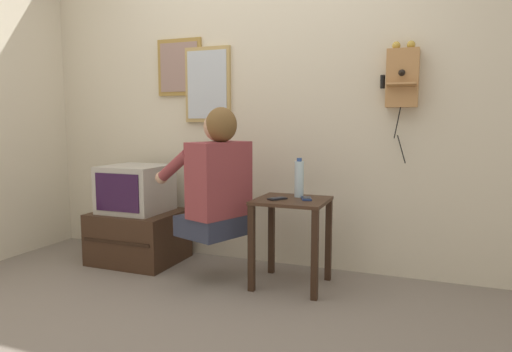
{
  "coord_description": "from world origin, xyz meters",
  "views": [
    {
      "loc": [
        1.19,
        -2.17,
        1.1
      ],
      "look_at": [
        0.09,
        0.64,
        0.74
      ],
      "focal_mm": 32.0,
      "sensor_mm": 36.0,
      "label": 1
    }
  ],
  "objects_px": {
    "person": "(216,179)",
    "television": "(136,189)",
    "wall_mirror": "(208,85)",
    "framed_picture": "(179,67)",
    "water_bottle": "(299,179)",
    "cell_phone_held": "(277,199)",
    "cell_phone_spare": "(306,198)",
    "wall_phone_antique": "(402,77)"
  },
  "relations": [
    {
      "from": "framed_picture",
      "to": "cell_phone_spare",
      "type": "relative_size",
      "value": 3.29
    },
    {
      "from": "framed_picture",
      "to": "cell_phone_held",
      "type": "distance_m",
      "value": 1.45
    },
    {
      "from": "television",
      "to": "wall_mirror",
      "type": "bearing_deg",
      "value": 35.67
    },
    {
      "from": "wall_mirror",
      "to": "wall_phone_antique",
      "type": "bearing_deg",
      "value": -1.58
    },
    {
      "from": "television",
      "to": "cell_phone_spare",
      "type": "distance_m",
      "value": 1.39
    },
    {
      "from": "wall_phone_antique",
      "to": "cell_phone_spare",
      "type": "distance_m",
      "value": 1.03
    },
    {
      "from": "person",
      "to": "cell_phone_spare",
      "type": "bearing_deg",
      "value": -56.01
    },
    {
      "from": "television",
      "to": "wall_mirror",
      "type": "xyz_separation_m",
      "value": [
        0.47,
        0.34,
        0.81
      ]
    },
    {
      "from": "framed_picture",
      "to": "water_bottle",
      "type": "bearing_deg",
      "value": -16.3
    },
    {
      "from": "television",
      "to": "framed_picture",
      "type": "bearing_deg",
      "value": 57.88
    },
    {
      "from": "framed_picture",
      "to": "water_bottle",
      "type": "relative_size",
      "value": 1.7
    },
    {
      "from": "cell_phone_held",
      "to": "wall_phone_antique",
      "type": "bearing_deg",
      "value": 64.61
    },
    {
      "from": "person",
      "to": "cell_phone_held",
      "type": "distance_m",
      "value": 0.44
    },
    {
      "from": "wall_mirror",
      "to": "person",
      "type": "bearing_deg",
      "value": -58.18
    },
    {
      "from": "cell_phone_held",
      "to": "cell_phone_spare",
      "type": "height_order",
      "value": "same"
    },
    {
      "from": "framed_picture",
      "to": "wall_mirror",
      "type": "bearing_deg",
      "value": -0.71
    },
    {
      "from": "wall_mirror",
      "to": "water_bottle",
      "type": "distance_m",
      "value": 1.13
    },
    {
      "from": "person",
      "to": "wall_phone_antique",
      "type": "xyz_separation_m",
      "value": [
        1.14,
        0.49,
        0.67
      ]
    },
    {
      "from": "wall_phone_antique",
      "to": "cell_phone_spare",
      "type": "relative_size",
      "value": 5.88
    },
    {
      "from": "television",
      "to": "framed_picture",
      "type": "distance_m",
      "value": 1.04
    },
    {
      "from": "wall_mirror",
      "to": "cell_phone_held",
      "type": "height_order",
      "value": "wall_mirror"
    },
    {
      "from": "framed_picture",
      "to": "wall_mirror",
      "type": "height_order",
      "value": "framed_picture"
    },
    {
      "from": "cell_phone_held",
      "to": "water_bottle",
      "type": "relative_size",
      "value": 0.51
    },
    {
      "from": "person",
      "to": "television",
      "type": "height_order",
      "value": "person"
    },
    {
      "from": "framed_picture",
      "to": "television",
      "type": "bearing_deg",
      "value": -122.12
    },
    {
      "from": "television",
      "to": "wall_mirror",
      "type": "height_order",
      "value": "wall_mirror"
    },
    {
      "from": "person",
      "to": "wall_mirror",
      "type": "distance_m",
      "value": 0.92
    },
    {
      "from": "water_bottle",
      "to": "cell_phone_spare",
      "type": "bearing_deg",
      "value": -46.32
    },
    {
      "from": "wall_phone_antique",
      "to": "water_bottle",
      "type": "bearing_deg",
      "value": -155.89
    },
    {
      "from": "television",
      "to": "wall_phone_antique",
      "type": "distance_m",
      "value": 2.13
    },
    {
      "from": "person",
      "to": "cell_phone_spare",
      "type": "xyz_separation_m",
      "value": [
        0.59,
        0.14,
        -0.12
      ]
    },
    {
      "from": "person",
      "to": "water_bottle",
      "type": "relative_size",
      "value": 3.29
    },
    {
      "from": "framed_picture",
      "to": "cell_phone_spare",
      "type": "xyz_separation_m",
      "value": [
        1.18,
        -0.4,
        -0.94
      ]
    },
    {
      "from": "television",
      "to": "framed_picture",
      "type": "relative_size",
      "value": 1.03
    },
    {
      "from": "person",
      "to": "television",
      "type": "bearing_deg",
      "value": 96.77
    },
    {
      "from": "person",
      "to": "wall_phone_antique",
      "type": "distance_m",
      "value": 1.42
    },
    {
      "from": "person",
      "to": "framed_picture",
      "type": "height_order",
      "value": "framed_picture"
    },
    {
      "from": "cell_phone_held",
      "to": "cell_phone_spare",
      "type": "xyz_separation_m",
      "value": [
        0.18,
        0.08,
        0.0
      ]
    },
    {
      "from": "television",
      "to": "cell_phone_held",
      "type": "relative_size",
      "value": 3.4
    },
    {
      "from": "water_bottle",
      "to": "framed_picture",
      "type": "bearing_deg",
      "value": 163.7
    },
    {
      "from": "water_bottle",
      "to": "person",
      "type": "bearing_deg",
      "value": -157.43
    },
    {
      "from": "television",
      "to": "framed_picture",
      "type": "xyz_separation_m",
      "value": [
        0.21,
        0.34,
        0.96
      ]
    }
  ]
}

